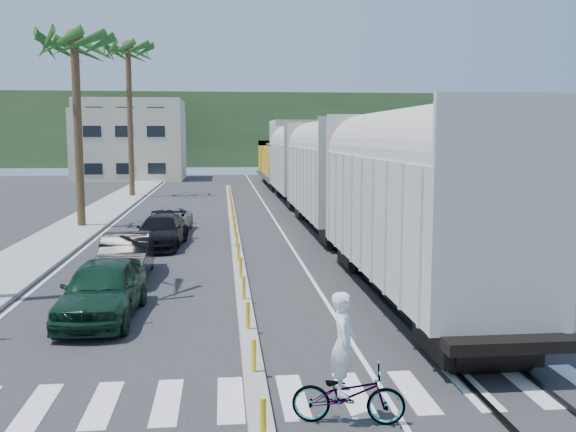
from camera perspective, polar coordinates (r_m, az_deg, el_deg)
The scene contains 15 objects.
ground at distance 14.69m, azimuth -3.24°, elevation -12.83°, with size 140.00×140.00×0.00m, color #28282B.
sidewalk at distance 39.90m, azimuth -17.25°, elevation -0.30°, with size 3.00×90.00×0.15m, color gray.
rails at distance 42.47m, azimuth 1.74°, elevation 0.39°, with size 1.56×100.00×0.06m.
median at distance 34.12m, azimuth -4.81°, elevation -1.20°, with size 0.45×60.00×0.85m.
crosswalk at distance 12.83m, azimuth -2.81°, elevation -15.85°, with size 14.00×2.20×0.01m, color silver.
lane_markings at distance 39.15m, azimuth -8.10°, elevation -0.29°, with size 9.42×90.00×0.01m.
freight_train at distance 39.68m, azimuth 2.25°, elevation 4.08°, with size 3.00×60.94×5.85m.
palm_trees at distance 37.71m, azimuth -17.96°, elevation 15.63°, with size 3.50×37.20×13.75m.
buildings at distance 85.65m, azimuth -9.85°, elevation 6.59°, with size 38.00×27.00×10.00m.
hillside at distance 113.80m, azimuth -5.64°, elevation 7.59°, with size 80.00×20.00×12.00m, color #385628.
car_lead at distance 18.43m, azimuth -16.17°, elevation -6.29°, with size 2.12×4.91×1.65m, color #103120.
car_second at distance 23.46m, azimuth -14.20°, elevation -3.50°, with size 1.76×4.76×1.55m, color black.
car_third at distance 29.60m, azimuth -11.22°, elevation -1.36°, with size 2.41×5.09×1.43m, color black.
car_rear at distance 33.80m, azimuth -10.61°, elevation -0.41°, with size 2.42×4.79×1.30m, color #939597.
cyclist at distance 11.60m, azimuth 5.28°, elevation -14.49°, with size 1.43×2.24×2.36m.
Camera 1 is at (-0.61, -13.80, 5.01)m, focal length 40.00 mm.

